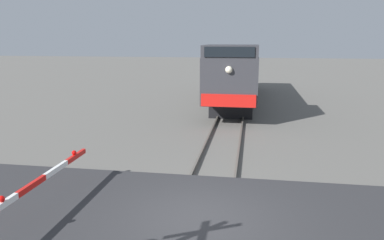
% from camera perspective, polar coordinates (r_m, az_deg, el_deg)
% --- Properties ---
extents(ground_plane, '(160.00, 160.00, 0.00)m').
position_cam_1_polar(ground_plane, '(9.44, 1.08, -15.87)').
color(ground_plane, '#605E59').
extents(rail_track_left, '(0.08, 80.00, 0.15)m').
position_cam_1_polar(rail_track_left, '(9.52, -3.35, -15.12)').
color(rail_track_left, '#59544C').
rests_on(rail_track_left, ground_plane).
extents(rail_track_right, '(0.08, 80.00, 0.15)m').
position_cam_1_polar(rail_track_right, '(9.34, 5.61, -15.73)').
color(rail_track_right, '#59544C').
rests_on(rail_track_right, ground_plane).
extents(road_surface, '(36.00, 5.83, 0.17)m').
position_cam_1_polar(road_surface, '(9.40, 1.08, -15.41)').
color(road_surface, '#2D2D30').
rests_on(road_surface, ground_plane).
extents(locomotive, '(2.91, 16.52, 4.12)m').
position_cam_1_polar(locomotive, '(26.53, 6.75, 7.29)').
color(locomotive, black).
rests_on(locomotive, ground_plane).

